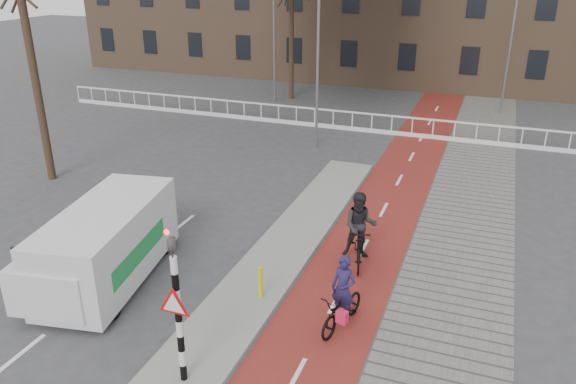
% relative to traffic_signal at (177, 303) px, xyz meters
% --- Properties ---
extents(ground, '(120.00, 120.00, 0.00)m').
position_rel_traffic_signal_xyz_m(ground, '(0.60, 2.02, -1.99)').
color(ground, '#38383A').
rests_on(ground, ground).
extents(bike_lane, '(2.50, 60.00, 0.01)m').
position_rel_traffic_signal_xyz_m(bike_lane, '(2.10, 12.02, -1.98)').
color(bike_lane, maroon).
rests_on(bike_lane, ground).
extents(sidewalk, '(3.00, 60.00, 0.01)m').
position_rel_traffic_signal_xyz_m(sidewalk, '(4.90, 12.02, -1.98)').
color(sidewalk, slate).
rests_on(sidewalk, ground).
extents(curb_island, '(1.80, 16.00, 0.12)m').
position_rel_traffic_signal_xyz_m(curb_island, '(-0.10, 6.02, -1.93)').
color(curb_island, gray).
rests_on(curb_island, ground).
extents(traffic_signal, '(0.80, 0.80, 3.68)m').
position_rel_traffic_signal_xyz_m(traffic_signal, '(0.00, 0.00, 0.00)').
color(traffic_signal, black).
rests_on(traffic_signal, curb_island).
extents(bollard, '(0.12, 0.12, 0.87)m').
position_rel_traffic_signal_xyz_m(bollard, '(0.30, 3.34, -1.43)').
color(bollard, '#D7CE0B').
rests_on(bollard, curb_island).
extents(cyclist_near, '(1.04, 1.90, 1.89)m').
position_rel_traffic_signal_xyz_m(cyclist_near, '(2.54, 3.03, -1.35)').
color(cyclist_near, black).
rests_on(cyclist_near, bike_lane).
extents(cyclist_far, '(1.09, 2.14, 2.19)m').
position_rel_traffic_signal_xyz_m(cyclist_far, '(2.17, 6.10, -1.08)').
color(cyclist_far, black).
rests_on(cyclist_far, bike_lane).
extents(van, '(2.80, 5.18, 2.11)m').
position_rel_traffic_signal_xyz_m(van, '(-3.93, 2.89, -0.88)').
color(van, silver).
rests_on(van, ground).
extents(railing, '(28.00, 0.10, 0.99)m').
position_rel_traffic_signal_xyz_m(railing, '(-4.40, 19.02, -1.68)').
color(railing, silver).
rests_on(railing, ground).
extents(tree_left, '(0.30, 0.30, 9.20)m').
position_rel_traffic_signal_xyz_m(tree_left, '(-10.89, 8.34, 2.61)').
color(tree_left, black).
rests_on(tree_left, ground).
extents(tree_mid, '(0.29, 0.29, 8.09)m').
position_rel_traffic_signal_xyz_m(tree_mid, '(-6.73, 24.54, 2.06)').
color(tree_mid, black).
rests_on(tree_mid, ground).
extents(streetlight_near, '(0.12, 0.12, 8.58)m').
position_rel_traffic_signal_xyz_m(streetlight_near, '(-2.26, 15.77, 2.30)').
color(streetlight_near, slate).
rests_on(streetlight_near, ground).
extents(streetlight_left, '(0.12, 0.12, 7.32)m').
position_rel_traffic_signal_xyz_m(streetlight_left, '(-7.37, 23.36, 1.67)').
color(streetlight_left, slate).
rests_on(streetlight_left, ground).
extents(streetlight_right, '(0.12, 0.12, 8.36)m').
position_rel_traffic_signal_xyz_m(streetlight_right, '(5.56, 25.23, 2.19)').
color(streetlight_right, slate).
rests_on(streetlight_right, ground).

